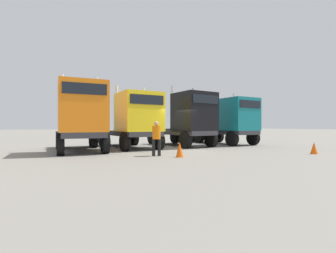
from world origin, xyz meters
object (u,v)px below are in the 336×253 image
semi_truck_black (189,119)px  semi_truck_orange (81,116)px  traffic_cone_mid (180,150)px  semi_truck_teal (231,121)px  traffic_cone_near (314,148)px  semi_truck_yellow (135,120)px  visitor_in_hivis (156,136)px

semi_truck_black → semi_truck_orange: bearing=-91.4°
semi_truck_orange → traffic_cone_mid: (3.80, -4.41, -1.66)m
semi_truck_orange → semi_truck_black: (7.36, 0.40, -0.05)m
semi_truck_teal → traffic_cone_mid: bearing=-59.2°
traffic_cone_near → semi_truck_yellow: bearing=135.7°
traffic_cone_mid → semi_truck_teal: bearing=33.2°
semi_truck_orange → traffic_cone_near: 12.66m
visitor_in_hivis → semi_truck_black: bearing=-36.0°
semi_truck_yellow → semi_truck_black: bearing=84.3°
semi_truck_black → semi_truck_teal: semi_truck_black is taller
semi_truck_yellow → semi_truck_black: 4.00m
traffic_cone_near → traffic_cone_mid: size_ratio=0.88×
semi_truck_black → traffic_cone_mid: semi_truck_black is taller
semi_truck_teal → semi_truck_black: bearing=-90.4°
semi_truck_yellow → traffic_cone_near: size_ratio=10.46×
semi_truck_teal → visitor_in_hivis: semi_truck_teal is taller
semi_truck_orange → traffic_cone_near: bearing=61.4°
traffic_cone_near → semi_truck_black: bearing=115.9°
semi_truck_orange → semi_truck_teal: 11.39m
semi_truck_yellow → visitor_in_hivis: 4.29m
semi_truck_orange → semi_truck_yellow: 3.45m
semi_truck_orange → visitor_in_hivis: semi_truck_orange is taller
semi_truck_orange → traffic_cone_near: (10.73, -6.51, -1.70)m
semi_truck_yellow → semi_truck_orange: bearing=-80.6°
semi_truck_black → traffic_cone_mid: size_ratio=8.38×
semi_truck_orange → semi_truck_yellow: size_ratio=0.98×
semi_truck_teal → semi_truck_orange: bearing=-89.7°
visitor_in_hivis → traffic_cone_near: size_ratio=2.72×
semi_truck_yellow → traffic_cone_near: 10.39m
traffic_cone_near → traffic_cone_mid: 7.24m
semi_truck_black → traffic_cone_near: (3.36, -6.92, -1.65)m
semi_truck_black → semi_truck_teal: bearing=87.5°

